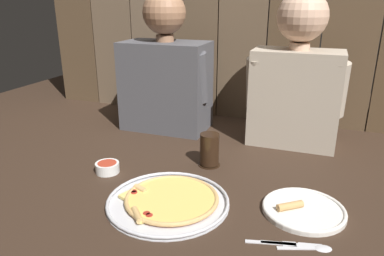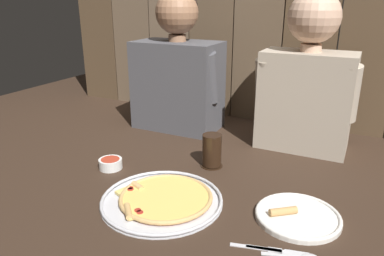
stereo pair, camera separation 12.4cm
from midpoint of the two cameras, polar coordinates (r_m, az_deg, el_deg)
name	(u,v)px [view 2 (the right image)]	position (r m, az deg, el deg)	size (l,w,h in m)	color
ground_plane	(179,188)	(1.23, 0.93, -9.44)	(3.20, 3.20, 0.00)	#332319
pizza_tray	(163,199)	(1.15, -1.38, -11.08)	(0.38, 0.38, 0.03)	silver
dinner_plate	(297,216)	(1.13, 19.27, -12.92)	(0.24, 0.24, 0.03)	white
drinking_glass	(212,151)	(1.36, 5.74, -3.62)	(0.08, 0.08, 0.13)	black
dipping_bowl	(111,163)	(1.37, -10.11, -5.49)	(0.09, 0.09, 0.04)	white
table_fork	(259,248)	(0.99, 14.08, -17.81)	(0.13, 0.05, 0.01)	silver
table_knife	(278,251)	(1.00, 16.94, -17.96)	(0.16, 0.05, 0.01)	silver
table_spoon	(300,256)	(1.00, 20.20, -18.31)	(0.14, 0.07, 0.01)	silver
diner_left	(178,68)	(1.71, -0.18, 9.36)	(0.43, 0.23, 0.64)	#4C4C51
diner_right	(308,75)	(1.55, 19.90, 7.82)	(0.40, 0.21, 0.63)	#B2A38E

